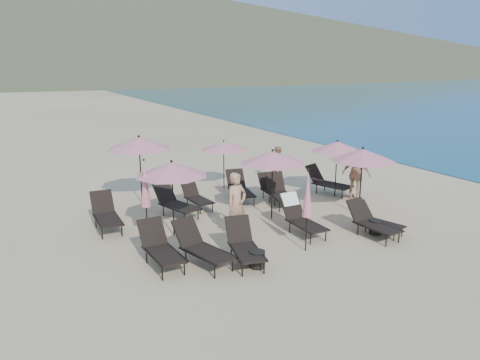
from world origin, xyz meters
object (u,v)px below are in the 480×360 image
umbrella_closed_0 (308,194)px  umbrella_closed_1 (145,184)px  umbrella_open_3 (139,143)px  beachgoer_c (356,174)px  umbrella_open_2 (363,155)px  lounger_12 (240,188)px  side_table_1 (376,227)px  lounger_5 (377,220)px  lounger_2 (244,244)px  lounger_8 (196,196)px  beachgoer_a (237,204)px  lounger_6 (106,214)px  umbrella_open_0 (172,169)px  lounger_11 (327,181)px  umbrella_open_5 (337,147)px  lounger_9 (280,192)px  umbrella_open_1 (273,157)px  lounger_1 (201,246)px  lounger_7 (175,202)px  beachgoer_b (278,164)px  lounger_0 (160,247)px  lounger_4 (371,221)px  lounger_10 (272,189)px  side_table_0 (257,259)px  lounger_3 (300,216)px

umbrella_closed_0 → umbrella_closed_1: umbrella_closed_1 is taller
umbrella_open_3 → beachgoer_c: size_ratio=1.33×
umbrella_open_2 → lounger_12: bearing=129.6°
lounger_12 → umbrella_closed_1: (-4.27, -2.28, 1.21)m
lounger_12 → side_table_1: bearing=-56.0°
lounger_5 → umbrella_closed_0: size_ratio=0.69×
umbrella_closed_0 → beachgoer_c: 5.65m
lounger_2 → lounger_8: bearing=94.8°
lounger_5 → beachgoer_a: (-3.85, 1.86, 0.55)m
lounger_6 → umbrella_open_0: umbrella_open_0 is taller
side_table_1 → lounger_11: bearing=70.7°
lounger_11 → umbrella_open_5: bearing=-106.9°
lounger_6 → umbrella_open_3: (1.78, 2.15, 1.74)m
beachgoer_c → lounger_9: bearing=49.8°
beachgoer_a → umbrella_open_1: bearing=9.6°
umbrella_open_1 → beachgoer_c: (4.01, 0.44, -1.13)m
lounger_8 → umbrella_open_2: umbrella_open_2 is taller
lounger_1 → lounger_5: size_ratio=1.22×
lounger_7 → lounger_1: bearing=-117.5°
beachgoer_c → umbrella_open_1: bearing=70.6°
lounger_6 → beachgoer_b: 8.28m
umbrella_open_1 → beachgoer_a: 2.19m
lounger_0 → umbrella_open_2: umbrella_open_2 is taller
lounger_1 → umbrella_open_2: umbrella_open_2 is taller
umbrella_closed_1 → lounger_1: bearing=-71.7°
lounger_8 → umbrella_closed_1: size_ratio=0.65×
lounger_5 → umbrella_open_2: umbrella_open_2 is taller
umbrella_open_3 → umbrella_open_5: (6.80, -2.72, -0.28)m
lounger_4 → lounger_6: (-6.82, 4.38, 0.03)m
lounger_9 → beachgoer_a: (-2.81, -1.96, 0.47)m
lounger_10 → beachgoer_b: bearing=58.5°
lounger_4 → lounger_8: 6.15m
lounger_7 → umbrella_open_2: umbrella_open_2 is taller
side_table_0 → beachgoer_b: beachgoer_b is taller
lounger_4 → umbrella_closed_0: (-2.38, 0.02, 1.16)m
lounger_12 → side_table_1: 5.39m
umbrella_open_5 → beachgoer_c: umbrella_open_5 is taller
umbrella_open_2 → beachgoer_a: bearing=176.2°
lounger_12 → umbrella_closed_1: size_ratio=0.79×
lounger_11 → beachgoer_c: 1.27m
lounger_9 → lounger_11: size_ratio=0.97×
umbrella_open_2 → beachgoer_b: umbrella_open_2 is taller
lounger_3 → lounger_4: size_ratio=1.01×
lounger_0 → umbrella_open_5: 8.57m
beachgoer_a → beachgoer_c: bearing=-2.5°
lounger_6 → umbrella_open_2: 8.48m
umbrella_open_2 → umbrella_open_3: (-6.11, 4.82, 0.16)m
lounger_3 → umbrella_closed_0: bearing=-118.2°
lounger_3 → beachgoer_c: size_ratio=0.94×
umbrella_open_0 → umbrella_open_2: 6.35m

